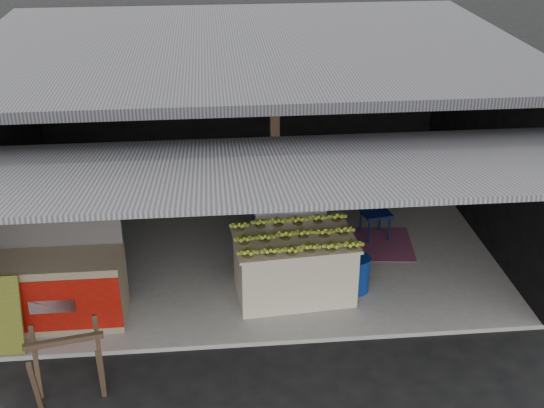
{
  "coord_description": "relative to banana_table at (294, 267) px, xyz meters",
  "views": [
    {
      "loc": [
        -0.52,
        -6.43,
        5.15
      ],
      "look_at": [
        0.23,
        1.54,
        1.1
      ],
      "focal_mm": 45.0,
      "sensor_mm": 36.0,
      "label": 1
    }
  ],
  "objects": [
    {
      "name": "white_crate",
      "position": [
        0.03,
        0.95,
        0.11
      ],
      "size": [
        0.98,
        0.68,
        1.07
      ],
      "rotation": [
        0.0,
        0.0,
        0.02
      ],
      "color": "white",
      "rests_on": "concrete_slab"
    },
    {
      "name": "ground",
      "position": [
        -0.46,
        -0.96,
        -0.48
      ],
      "size": [
        80.0,
        80.0,
        0.0
      ],
      "primitive_type": "plane",
      "color": "black",
      "rests_on": "ground"
    },
    {
      "name": "sawhorse",
      "position": [
        -2.58,
        -1.64,
        0.02
      ],
      "size": [
        0.82,
        0.81,
        0.79
      ],
      "rotation": [
        0.0,
        0.0,
        0.18
      ],
      "color": "#493324",
      "rests_on": "ground"
    },
    {
      "name": "concrete_slab",
      "position": [
        -0.46,
        1.54,
        -0.45
      ],
      "size": [
        7.0,
        5.0,
        0.06
      ],
      "primitive_type": "cube",
      "color": "gray",
      "rests_on": "ground"
    },
    {
      "name": "water_barrel",
      "position": [
        0.84,
        0.01,
        -0.19
      ],
      "size": [
        0.32,
        0.32,
        0.47
      ],
      "primitive_type": "cylinder",
      "color": "navy",
      "rests_on": "concrete_slab"
    },
    {
      "name": "banana_table",
      "position": [
        0.0,
        0.0,
        0.0
      ],
      "size": [
        1.59,
        1.06,
        0.84
      ],
      "rotation": [
        0.0,
        0.0,
        0.08
      ],
      "color": "silver",
      "rests_on": "concrete_slab"
    },
    {
      "name": "picture_frames",
      "position": [
        -0.63,
        3.94,
        1.45
      ],
      "size": [
        1.62,
        0.04,
        0.46
      ],
      "color": "black",
      "rests_on": "shophouse"
    },
    {
      "name": "shophouse",
      "position": [
        -0.46,
        1.86,
        1.62
      ],
      "size": [
        7.4,
        7.29,
        3.02
      ],
      "color": "black",
      "rests_on": "ground"
    },
    {
      "name": "plastic_chair",
      "position": [
        1.37,
        1.46,
        0.08
      ],
      "size": [
        0.47,
        0.47,
        0.85
      ],
      "rotation": [
        0.0,
        0.0,
        0.19
      ],
      "color": "#0B153E",
      "rests_on": "concrete_slab"
    },
    {
      "name": "neighbor_stall",
      "position": [
        -2.92,
        -0.27,
        0.07
      ],
      "size": [
        1.58,
        0.72,
        1.63
      ],
      "rotation": [
        0.0,
        0.0,
        -0.0
      ],
      "color": "#998466",
      "rests_on": "concrete_slab"
    },
    {
      "name": "banana_pile",
      "position": [
        0.0,
        0.0,
        0.5
      ],
      "size": [
        1.47,
        0.95,
        0.17
      ],
      "primitive_type": null,
      "rotation": [
        0.0,
        0.0,
        0.08
      ],
      "color": "yellow",
      "rests_on": "banana_table"
    },
    {
      "name": "magenta_rug",
      "position": [
        1.15,
        1.2,
        -0.42
      ],
      "size": [
        1.61,
        1.17,
        0.01
      ],
      "primitive_type": "cube",
      "rotation": [
        0.0,
        0.0,
        -0.12
      ],
      "color": "#6A1747",
      "rests_on": "concrete_slab"
    }
  ]
}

